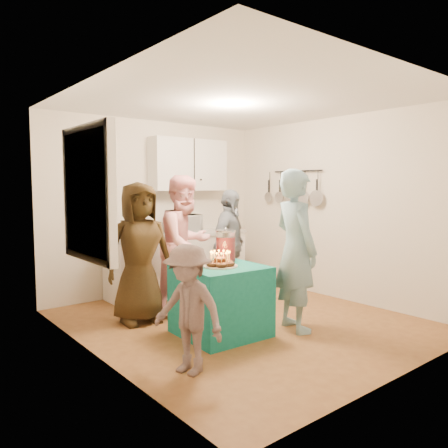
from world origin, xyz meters
TOP-DOWN VIEW (x-y plane):
  - floor at (0.00, 0.00)m, footprint 4.00×4.00m
  - ceiling at (0.00, 0.00)m, footprint 4.00×4.00m
  - back_wall at (0.00, 2.00)m, footprint 3.60×3.60m
  - left_wall at (-1.80, 0.00)m, footprint 4.00×4.00m
  - right_wall at (1.80, 0.00)m, footprint 4.00×4.00m
  - window_night at (-1.77, 0.30)m, footprint 0.04×1.00m
  - counter at (0.20, 1.70)m, footprint 2.20×0.58m
  - countertop at (0.20, 1.70)m, footprint 2.24×0.62m
  - upper_cabinet at (0.50, 1.85)m, footprint 1.30×0.30m
  - pot_rack at (1.72, 0.70)m, footprint 0.12×1.00m
  - microwave at (0.30, 1.70)m, footprint 0.56×0.45m
  - party_table at (-0.49, -0.20)m, footprint 0.89×0.89m
  - donut_cake at (-0.53, -0.24)m, footprint 0.38×0.38m
  - punch_jar at (-0.27, -0.01)m, footprint 0.22×0.22m
  - man_birthday at (0.27, -0.59)m, footprint 0.59×0.75m
  - woman_back_left at (-0.96, 0.75)m, footprint 0.88×0.63m
  - woman_back_center at (-0.29, 0.77)m, footprint 0.98×0.84m
  - woman_back_right at (0.43, 0.76)m, footprint 1.00×0.78m
  - child_near_left at (-1.32, -0.80)m, footprint 0.60×0.81m

SIDE VIEW (x-z plane):
  - floor at x=0.00m, z-range 0.00..0.00m
  - party_table at x=-0.49m, z-range 0.00..0.76m
  - counter at x=0.20m, z-range 0.00..0.86m
  - child_near_left at x=-1.32m, z-range 0.00..1.13m
  - woman_back_right at x=0.43m, z-range 0.00..1.58m
  - woman_back_left at x=-0.96m, z-range 0.00..1.67m
  - donut_cake at x=-0.53m, z-range 0.76..0.94m
  - woman_back_center at x=-0.29m, z-range 0.00..1.76m
  - countertop at x=0.20m, z-range 0.86..0.91m
  - man_birthday at x=0.27m, z-range 0.00..1.81m
  - punch_jar at x=-0.27m, z-range 0.76..1.10m
  - microwave at x=0.30m, z-range 0.91..1.19m
  - back_wall at x=0.00m, z-range 1.30..1.30m
  - left_wall at x=-1.80m, z-range 1.30..1.30m
  - right_wall at x=1.80m, z-range 1.30..1.30m
  - window_night at x=-1.77m, z-range 0.95..2.15m
  - pot_rack at x=1.72m, z-range 1.30..1.90m
  - upper_cabinet at x=0.50m, z-range 1.55..2.35m
  - ceiling at x=0.00m, z-range 2.60..2.60m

